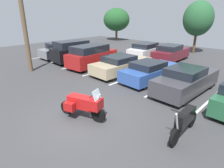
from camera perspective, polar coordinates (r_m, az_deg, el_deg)
name	(u,v)px	position (r m, az deg, el deg)	size (l,w,h in m)	color
ground	(81,120)	(8.30, -9.21, -10.57)	(44.00, 44.00, 0.10)	#38383A
motorcycle_touring	(84,104)	(8.02, -8.44, -5.92)	(2.11, 1.16, 1.39)	black
motorcycle_second	(185,121)	(7.36, 20.83, -10.25)	(0.62, 2.20, 1.25)	black
parking_stripes	(133,76)	(13.54, 6.29, 2.29)	(21.12, 4.86, 0.01)	silver
car_grey	(61,50)	(19.92, -14.84, 9.72)	(1.94, 4.28, 1.47)	slate
car_black	(75,51)	(17.73, -11.01, 9.55)	(2.07, 4.30, 1.91)	black
car_red	(92,56)	(15.72, -6.08, 8.29)	(2.14, 4.44, 1.81)	maroon
car_tan	(121,65)	(13.99, 2.82, 5.81)	(2.09, 4.89, 1.35)	tan
car_blue	(151,71)	(12.65, 11.43, 3.74)	(2.10, 4.57, 1.33)	#2D519E
car_charcoal	(186,80)	(11.27, 21.20, 1.05)	(1.98, 4.78, 1.47)	#38383D
car_far_white	(146,50)	(19.83, 10.22, 9.99)	(2.10, 4.66, 1.42)	white
car_far_maroon	(171,53)	(18.59, 17.12, 8.84)	(1.94, 4.48, 1.51)	maroon
utility_pole	(23,19)	(15.45, -24.93, 17.20)	(1.80, 0.31, 7.39)	brown
tree_center_left	(117,20)	(31.87, 1.36, 18.62)	(4.10, 4.10, 4.95)	#4C3823
tree_rear	(198,19)	(23.00, 24.29, 17.33)	(3.06, 3.06, 5.42)	#4C3823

